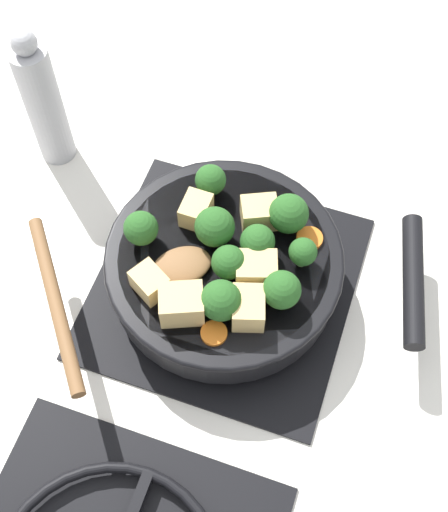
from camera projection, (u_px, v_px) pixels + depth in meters
ground_plane at (224, 287)px, 0.89m from camera, size 2.40×2.40×0.00m
front_burner_grate at (224, 283)px, 0.88m from camera, size 0.31×0.31×0.03m
skillet_pan at (226, 266)px, 0.84m from camera, size 0.38×0.28×0.05m
wooden_spoon at (113, 286)px, 0.79m from camera, size 0.23×0.22×0.02m
tofu_cube_center_large at (256, 270)px, 0.79m from camera, size 0.05×0.05×0.04m
tofu_cube_near_handle at (196, 210)px, 0.83m from camera, size 0.03×0.04×0.03m
tofu_cube_east_chunk at (182, 304)px, 0.77m from camera, size 0.06×0.05×0.04m
tofu_cube_west_chunk at (259, 213)px, 0.83m from camera, size 0.05×0.05×0.03m
tofu_cube_back_piece at (150, 283)px, 0.78m from camera, size 0.05×0.05×0.03m
tofu_cube_front_piece at (248, 308)px, 0.77m from camera, size 0.05×0.05×0.03m
broccoli_floret_near_spoon at (229, 263)px, 0.78m from camera, size 0.04×0.04×0.05m
broccoli_floret_center_top at (303, 252)px, 0.79m from camera, size 0.03×0.03×0.04m
broccoli_floret_east_rim at (257, 242)px, 0.80m from camera, size 0.04×0.04×0.05m
broccoli_floret_west_rim at (282, 290)px, 0.77m from camera, size 0.04×0.04×0.05m
broccoli_floret_north_edge at (215, 227)px, 0.80m from camera, size 0.05×0.05×0.05m
broccoli_floret_south_cluster at (141, 228)px, 0.81m from camera, size 0.04×0.04×0.05m
broccoli_floret_mid_floret at (211, 180)px, 0.84m from camera, size 0.04×0.04×0.04m
broccoli_floret_small_inner at (221, 301)px, 0.76m from camera, size 0.05×0.05×0.05m
broccoli_floret_tall_stem at (289, 214)px, 0.81m from camera, size 0.05×0.05×0.05m
carrot_slice_orange_thin at (214, 333)px, 0.77m from camera, size 0.03×0.03×0.01m
carrot_slice_near_center at (310, 238)px, 0.83m from camera, size 0.03×0.03×0.01m
pepper_mill at (43, 102)px, 0.90m from camera, size 0.05×0.05×0.22m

